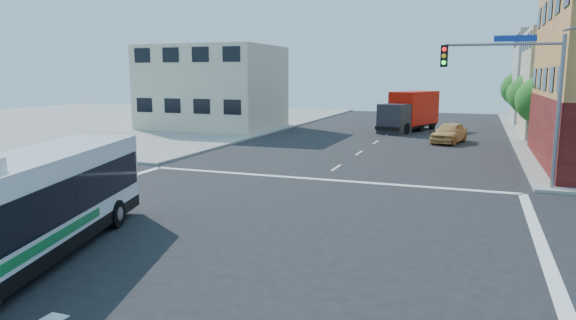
% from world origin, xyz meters
% --- Properties ---
extents(ground, '(120.00, 120.00, 0.00)m').
position_xyz_m(ground, '(0.00, 0.00, 0.00)').
color(ground, black).
rests_on(ground, ground).
extents(sidewalk_nw, '(50.00, 50.00, 0.15)m').
position_xyz_m(sidewalk_nw, '(-35.00, 35.00, 0.07)').
color(sidewalk_nw, gray).
rests_on(sidewalk_nw, ground).
extents(building_east_far, '(12.06, 10.06, 10.00)m').
position_xyz_m(building_east_far, '(16.98, 47.98, 5.01)').
color(building_east_far, '#9C9C97').
rests_on(building_east_far, ground).
extents(building_west, '(12.06, 10.06, 8.00)m').
position_xyz_m(building_west, '(-17.02, 29.98, 4.01)').
color(building_west, beige).
rests_on(building_west, ground).
extents(signal_mast_ne, '(7.91, 1.13, 8.07)m').
position_xyz_m(signal_mast_ne, '(9.08, 10.62, 4.98)').
color(signal_mast_ne, slate).
rests_on(signal_mast_ne, ground).
extents(street_tree_a, '(3.60, 3.60, 5.53)m').
position_xyz_m(street_tree_a, '(11.90, 27.92, 3.59)').
color(street_tree_a, '#3A2915').
rests_on(street_tree_a, ground).
extents(street_tree_b, '(3.80, 3.80, 5.79)m').
position_xyz_m(street_tree_b, '(11.90, 35.92, 3.75)').
color(street_tree_b, '#3A2915').
rests_on(street_tree_b, ground).
extents(street_tree_c, '(3.40, 3.40, 5.29)m').
position_xyz_m(street_tree_c, '(11.90, 43.92, 3.46)').
color(street_tree_c, '#3A2915').
rests_on(street_tree_c, ground).
extents(street_tree_d, '(4.00, 4.00, 6.03)m').
position_xyz_m(street_tree_d, '(11.90, 51.92, 3.88)').
color(street_tree_d, '#3A2915').
rests_on(street_tree_d, ground).
extents(transit_bus, '(5.47, 11.47, 3.33)m').
position_xyz_m(transit_bus, '(-4.20, -4.70, 1.63)').
color(transit_bus, black).
rests_on(transit_bus, ground).
extents(box_truck, '(4.96, 8.53, 3.69)m').
position_xyz_m(box_truck, '(1.37, 34.30, 1.79)').
color(box_truck, '#232328').
rests_on(box_truck, ground).
extents(parked_car, '(2.95, 5.04, 1.61)m').
position_xyz_m(parked_car, '(5.42, 26.66, 0.80)').
color(parked_car, '#DDA659').
rests_on(parked_car, ground).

